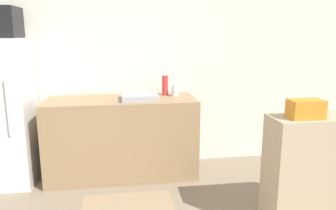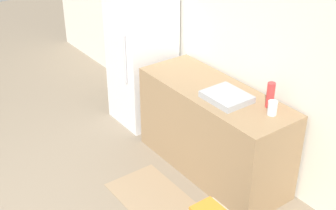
% 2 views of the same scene
% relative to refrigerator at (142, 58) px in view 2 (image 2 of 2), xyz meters
% --- Properties ---
extents(wall_back, '(8.00, 0.06, 2.60)m').
position_rel_refrigerator_xyz_m(wall_back, '(1.11, 0.38, 0.51)').
color(wall_back, silver).
rests_on(wall_back, ground_plane).
extents(refrigerator, '(0.62, 0.64, 1.58)m').
position_rel_refrigerator_xyz_m(refrigerator, '(0.00, 0.00, 0.00)').
color(refrigerator, silver).
rests_on(refrigerator, ground_plane).
extents(counter, '(1.68, 0.63, 0.91)m').
position_rel_refrigerator_xyz_m(counter, '(1.28, -0.01, -0.34)').
color(counter, '#937551').
rests_on(counter, ground_plane).
extents(sink_basin, '(0.40, 0.34, 0.06)m').
position_rel_refrigerator_xyz_m(sink_basin, '(1.49, -0.05, 0.15)').
color(sink_basin, '#9EA3A8').
rests_on(sink_basin, counter).
extents(bottle_tall, '(0.07, 0.07, 0.23)m').
position_rel_refrigerator_xyz_m(bottle_tall, '(1.80, 0.17, 0.23)').
color(bottle_tall, red).
rests_on(bottle_tall, counter).
extents(bottle_short, '(0.08, 0.08, 0.13)m').
position_rel_refrigerator_xyz_m(bottle_short, '(1.91, 0.08, 0.18)').
color(bottle_short, silver).
rests_on(bottle_short, counter).
extents(kitchen_rug, '(0.89, 0.57, 0.01)m').
position_rel_refrigerator_xyz_m(kitchen_rug, '(1.31, -0.76, -0.79)').
color(kitchen_rug, '#937A5B').
rests_on(kitchen_rug, ground_plane).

